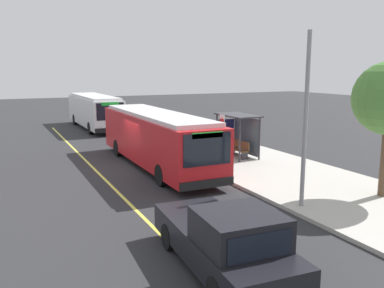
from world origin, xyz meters
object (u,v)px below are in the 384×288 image
pedestrian_commuter (200,137)px  transit_bus_second (94,110)px  pickup_truck (225,241)px  waiting_bench (239,149)px  route_sign_post (222,134)px  transit_bus_main (156,137)px

pedestrian_commuter → transit_bus_second: bearing=-167.7°
pickup_truck → waiting_bench: size_ratio=3.45×
route_sign_post → waiting_bench: bearing=130.4°
waiting_bench → transit_bus_main: bearing=-96.0°
pedestrian_commuter → route_sign_post: bearing=-11.0°
transit_bus_second → pickup_truck: (28.10, -2.84, -0.76)m
pickup_truck → pedestrian_commuter: bearing=155.7°
pickup_truck → transit_bus_main: bearing=167.7°
pickup_truck → pedestrian_commuter: 14.71m
waiting_bench → route_sign_post: bearing=-49.6°
waiting_bench → route_sign_post: 3.23m
route_sign_post → pedestrian_commuter: bearing=169.0°
transit_bus_main → route_sign_post: size_ratio=4.26×
pickup_truck → route_sign_post: (-9.40, 5.28, 1.10)m
transit_bus_main → pedestrian_commuter: transit_bus_main is taller
waiting_bench → pickup_truck: bearing=-33.6°
transit_bus_main → route_sign_post: same height
transit_bus_second → pickup_truck: size_ratio=1.97×
transit_bus_second → route_sign_post: size_ratio=3.87×
transit_bus_main → route_sign_post: 3.64m
transit_bus_second → pedestrian_commuter: transit_bus_second is taller
waiting_bench → pedestrian_commuter: pedestrian_commuter is taller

